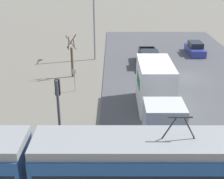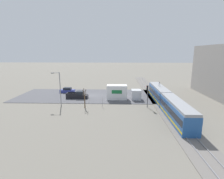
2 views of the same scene
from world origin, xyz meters
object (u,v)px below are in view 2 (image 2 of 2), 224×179
(sedan_car_0, at_px, (67,90))
(traffic_light_pole, at_px, (147,93))
(no_parking_sign, at_px, (102,102))
(pickup_truck, at_px, (78,95))
(light_rail_tram, at_px, (166,101))
(box_truck, at_px, (121,93))
(street_lamp_near_crossing, at_px, (59,86))
(street_tree, at_px, (85,99))

(sedan_car_0, distance_m, traffic_light_pole, 25.51)
(no_parking_sign, bearing_deg, pickup_truck, -135.84)
(light_rail_tram, relative_size, box_truck, 3.12)
(traffic_light_pole, bearing_deg, light_rail_tram, 79.21)
(sedan_car_0, relative_size, street_lamp_near_crossing, 0.57)
(no_parking_sign, bearing_deg, street_lamp_near_crossing, -97.48)
(box_truck, height_order, no_parking_sign, box_truck)
(box_truck, height_order, sedan_car_0, box_truck)
(box_truck, xyz_separation_m, sedan_car_0, (-6.95, -16.06, -1.05))
(light_rail_tram, distance_m, street_lamp_near_crossing, 23.85)
(box_truck, relative_size, street_lamp_near_crossing, 1.15)
(pickup_truck, relative_size, street_lamp_near_crossing, 0.74)
(light_rail_tram, height_order, no_parking_sign, light_rail_tram)
(sedan_car_0, bearing_deg, no_parking_sign, -139.39)
(light_rail_tram, height_order, street_tree, light_rail_tram)
(sedan_car_0, bearing_deg, box_truck, -113.41)
(light_rail_tram, xyz_separation_m, street_tree, (0.18, -17.55, 0.19))
(light_rail_tram, xyz_separation_m, sedan_car_0, (-14.16, -25.50, -1.07))
(pickup_truck, distance_m, street_lamp_near_crossing, 7.61)
(light_rail_tram, xyz_separation_m, pickup_truck, (-7.90, -20.99, -1.00))
(pickup_truck, distance_m, no_parking_sign, 10.37)
(no_parking_sign, bearing_deg, traffic_light_pole, 91.60)
(light_rail_tram, distance_m, box_truck, 11.88)
(traffic_light_pole, relative_size, no_parking_sign, 2.33)
(street_tree, bearing_deg, no_parking_sign, 99.82)
(box_truck, bearing_deg, pickup_truck, -93.46)
(pickup_truck, bearing_deg, street_tree, 23.04)
(box_truck, xyz_separation_m, pickup_truck, (-0.70, -11.54, -0.99))
(sedan_car_0, height_order, street_lamp_near_crossing, street_lamp_near_crossing)
(light_rail_tram, xyz_separation_m, no_parking_sign, (-0.48, -13.78, -0.48))
(traffic_light_pole, xyz_separation_m, street_lamp_near_crossing, (-1.02, -19.69, 1.22))
(light_rail_tram, distance_m, no_parking_sign, 13.79)
(light_rail_tram, bearing_deg, box_truck, -127.34)
(pickup_truck, height_order, no_parking_sign, no_parking_sign)
(box_truck, relative_size, pickup_truck, 1.55)
(pickup_truck, height_order, traffic_light_pole, traffic_light_pole)
(pickup_truck, xyz_separation_m, sedan_car_0, (-6.25, -4.52, -0.07))
(no_parking_sign, bearing_deg, light_rail_tram, 88.02)
(pickup_truck, relative_size, sedan_car_0, 1.31)
(street_lamp_near_crossing, bearing_deg, no_parking_sign, 82.52)
(box_truck, bearing_deg, no_parking_sign, -32.76)
(sedan_car_0, xyz_separation_m, no_parking_sign, (13.68, 11.73, 0.58))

